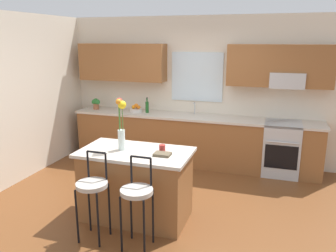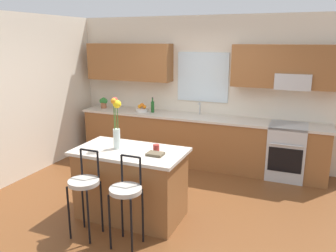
{
  "view_description": "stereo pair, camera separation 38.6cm",
  "coord_description": "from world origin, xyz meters",
  "px_view_note": "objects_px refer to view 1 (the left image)",
  "views": [
    {
      "loc": [
        1.44,
        -4.21,
        2.29
      ],
      "look_at": [
        -0.1,
        0.55,
        1.0
      ],
      "focal_mm": 36.29,
      "sensor_mm": 36.0,
      "label": 1
    },
    {
      "loc": [
        1.8,
        -4.08,
        2.29
      ],
      "look_at": [
        -0.1,
        0.55,
        1.0
      ],
      "focal_mm": 36.29,
      "sensor_mm": 36.0,
      "label": 2
    }
  ],
  "objects_px": {
    "fruit_bowl_oranges": "(136,109)",
    "bottle_olive_oil": "(147,107)",
    "bar_stool_near": "(92,189)",
    "flower_vase": "(121,123)",
    "potted_plant_small": "(96,103)",
    "bar_stool_middle": "(137,195)",
    "oven_range": "(281,148)",
    "kitchen_island": "(136,184)",
    "cookbook": "(162,154)",
    "mug_ceramic": "(162,148)"
  },
  "relations": [
    {
      "from": "oven_range",
      "to": "bottle_olive_oil",
      "type": "distance_m",
      "value": 2.54
    },
    {
      "from": "bottle_olive_oil",
      "to": "cookbook",
      "type": "bearing_deg",
      "value": -64.42
    },
    {
      "from": "flower_vase",
      "to": "mug_ceramic",
      "type": "height_order",
      "value": "flower_vase"
    },
    {
      "from": "oven_range",
      "to": "bottle_olive_oil",
      "type": "bearing_deg",
      "value": 179.43
    },
    {
      "from": "oven_range",
      "to": "potted_plant_small",
      "type": "height_order",
      "value": "potted_plant_small"
    },
    {
      "from": "oven_range",
      "to": "potted_plant_small",
      "type": "bearing_deg",
      "value": 179.6
    },
    {
      "from": "kitchen_island",
      "to": "fruit_bowl_oranges",
      "type": "height_order",
      "value": "fruit_bowl_oranges"
    },
    {
      "from": "bar_stool_middle",
      "to": "kitchen_island",
      "type": "bearing_deg",
      "value": 114.3
    },
    {
      "from": "bar_stool_near",
      "to": "bottle_olive_oil",
      "type": "xyz_separation_m",
      "value": [
        -0.41,
        2.79,
        0.4
      ]
    },
    {
      "from": "flower_vase",
      "to": "potted_plant_small",
      "type": "relative_size",
      "value": 3.02
    },
    {
      "from": "oven_range",
      "to": "potted_plant_small",
      "type": "distance_m",
      "value": 3.62
    },
    {
      "from": "kitchen_island",
      "to": "fruit_bowl_oranges",
      "type": "distance_m",
      "value": 2.42
    },
    {
      "from": "bar_stool_near",
      "to": "fruit_bowl_oranges",
      "type": "relative_size",
      "value": 4.34
    },
    {
      "from": "bar_stool_near",
      "to": "fruit_bowl_oranges",
      "type": "height_order",
      "value": "fruit_bowl_oranges"
    },
    {
      "from": "bar_stool_near",
      "to": "mug_ceramic",
      "type": "xyz_separation_m",
      "value": [
        0.61,
        0.69,
        0.33
      ]
    },
    {
      "from": "mug_ceramic",
      "to": "potted_plant_small",
      "type": "bearing_deg",
      "value": 135.27
    },
    {
      "from": "bar_stool_middle",
      "to": "cookbook",
      "type": "xyz_separation_m",
      "value": [
        0.11,
        0.55,
        0.3
      ]
    },
    {
      "from": "bar_stool_middle",
      "to": "bottle_olive_oil",
      "type": "distance_m",
      "value": 2.97
    },
    {
      "from": "bar_stool_near",
      "to": "bottle_olive_oil",
      "type": "bearing_deg",
      "value": 98.44
    },
    {
      "from": "cookbook",
      "to": "bar_stool_near",
      "type": "bearing_deg",
      "value": -140.12
    },
    {
      "from": "kitchen_island",
      "to": "potted_plant_small",
      "type": "height_order",
      "value": "potted_plant_small"
    },
    {
      "from": "bar_stool_middle",
      "to": "potted_plant_small",
      "type": "relative_size",
      "value": 4.78
    },
    {
      "from": "oven_range",
      "to": "cookbook",
      "type": "bearing_deg",
      "value": -122.45
    },
    {
      "from": "oven_range",
      "to": "bottle_olive_oil",
      "type": "height_order",
      "value": "bottle_olive_oil"
    },
    {
      "from": "oven_range",
      "to": "bar_stool_middle",
      "type": "height_order",
      "value": "bar_stool_middle"
    },
    {
      "from": "bottle_olive_oil",
      "to": "flower_vase",
      "type": "bearing_deg",
      "value": -76.84
    },
    {
      "from": "bar_stool_near",
      "to": "potted_plant_small",
      "type": "relative_size",
      "value": 4.78
    },
    {
      "from": "bar_stool_near",
      "to": "cookbook",
      "type": "bearing_deg",
      "value": 39.88
    },
    {
      "from": "bar_stool_near",
      "to": "potted_plant_small",
      "type": "xyz_separation_m",
      "value": [
        -1.51,
        2.79,
        0.41
      ]
    },
    {
      "from": "fruit_bowl_oranges",
      "to": "bottle_olive_oil",
      "type": "xyz_separation_m",
      "value": [
        0.23,
        -0.0,
        0.06
      ]
    },
    {
      "from": "fruit_bowl_oranges",
      "to": "potted_plant_small",
      "type": "bearing_deg",
      "value": -179.79
    },
    {
      "from": "kitchen_island",
      "to": "mug_ceramic",
      "type": "xyz_separation_m",
      "value": [
        0.33,
        0.08,
        0.5
      ]
    },
    {
      "from": "cookbook",
      "to": "fruit_bowl_oranges",
      "type": "height_order",
      "value": "fruit_bowl_oranges"
    },
    {
      "from": "oven_range",
      "to": "bar_stool_middle",
      "type": "xyz_separation_m",
      "value": [
        -1.51,
        -2.76,
        0.18
      ]
    },
    {
      "from": "fruit_bowl_oranges",
      "to": "bottle_olive_oil",
      "type": "relative_size",
      "value": 0.83
    },
    {
      "from": "bar_stool_middle",
      "to": "bottle_olive_oil",
      "type": "relative_size",
      "value": 3.58
    },
    {
      "from": "kitchen_island",
      "to": "cookbook",
      "type": "bearing_deg",
      "value": -8.92
    },
    {
      "from": "kitchen_island",
      "to": "fruit_bowl_oranges",
      "type": "bearing_deg",
      "value": 112.77
    },
    {
      "from": "oven_range",
      "to": "flower_vase",
      "type": "distance_m",
      "value": 3.03
    },
    {
      "from": "bar_stool_near",
      "to": "fruit_bowl_oranges",
      "type": "xyz_separation_m",
      "value": [
        -0.64,
        2.79,
        0.34
      ]
    },
    {
      "from": "fruit_bowl_oranges",
      "to": "potted_plant_small",
      "type": "distance_m",
      "value": 0.87
    },
    {
      "from": "flower_vase",
      "to": "potted_plant_small",
      "type": "bearing_deg",
      "value": 126.36
    },
    {
      "from": "oven_range",
      "to": "flower_vase",
      "type": "bearing_deg",
      "value": -132.31
    },
    {
      "from": "cookbook",
      "to": "potted_plant_small",
      "type": "xyz_separation_m",
      "value": [
        -2.17,
        2.24,
        0.11
      ]
    },
    {
      "from": "kitchen_island",
      "to": "bar_stool_near",
      "type": "height_order",
      "value": "bar_stool_near"
    },
    {
      "from": "bar_stool_near",
      "to": "bar_stool_middle",
      "type": "relative_size",
      "value": 1.0
    },
    {
      "from": "mug_ceramic",
      "to": "bar_stool_middle",
      "type": "bearing_deg",
      "value": -94.85
    },
    {
      "from": "bar_stool_near",
      "to": "cookbook",
      "type": "height_order",
      "value": "bar_stool_near"
    },
    {
      "from": "flower_vase",
      "to": "oven_range",
      "type": "bearing_deg",
      "value": 47.69
    },
    {
      "from": "kitchen_island",
      "to": "fruit_bowl_oranges",
      "type": "xyz_separation_m",
      "value": [
        -0.92,
        2.18,
        0.51
      ]
    }
  ]
}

